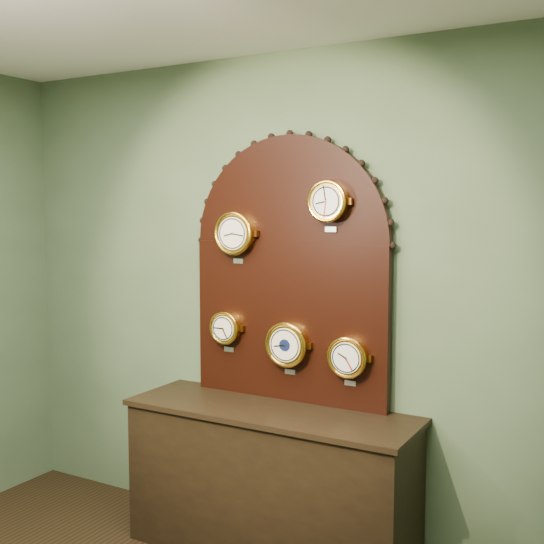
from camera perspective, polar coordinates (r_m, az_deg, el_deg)
The scene contains 8 objects.
wall_back at distance 3.91m, azimuth 1.81°, elevation -2.33°, with size 4.00×4.00×0.00m, color #495F41.
shop_counter at distance 3.94m, azimuth -0.15°, elevation -17.35°, with size 1.60×0.50×0.80m, color black.
display_board at distance 3.84m, azimuth 1.47°, elevation 0.93°, with size 1.26×0.06×1.53m.
roman_clock at distance 3.94m, azimuth -3.11°, elevation 3.25°, with size 0.25×0.08×0.30m.
arabic_clock at distance 3.65m, azimuth 4.74°, elevation 5.90°, with size 0.23×0.08×0.28m.
hygrometer at distance 4.03m, azimuth -3.88°, elevation -4.67°, with size 0.20×0.08×0.25m.
barometer at distance 3.84m, azimuth 1.29°, elevation -6.07°, with size 0.26×0.08×0.31m.
tide_clock at distance 3.69m, azimuth 6.39°, elevation -7.09°, with size 0.23×0.08×0.28m.
Camera 1 is at (1.80, -0.93, 1.92)m, focal length 44.98 mm.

